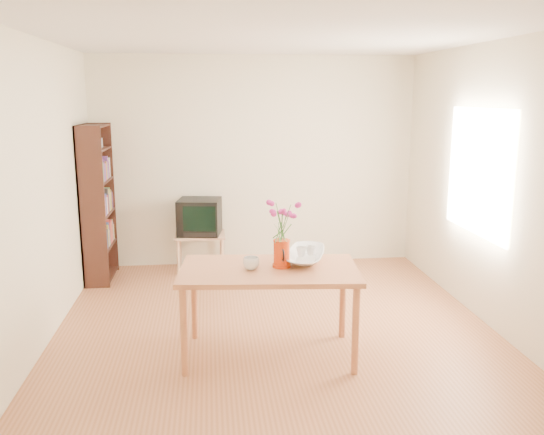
{
  "coord_description": "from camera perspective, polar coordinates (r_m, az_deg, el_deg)",
  "views": [
    {
      "loc": [
        -0.57,
        -4.9,
        2.12
      ],
      "look_at": [
        0.0,
        0.3,
        1.0
      ],
      "focal_mm": 38.0,
      "sensor_mm": 36.0,
      "label": 1
    }
  ],
  "objects": [
    {
      "name": "flowers",
      "position": [
        4.59,
        0.97,
        -0.12
      ],
      "size": [
        0.26,
        0.26,
        0.37
      ],
      "primitive_type": null,
      "color": "#BD2C85",
      "rests_on": "pitcher"
    },
    {
      "name": "teacup_a",
      "position": [
        4.84,
        2.92,
        -2.25
      ],
      "size": [
        0.1,
        0.1,
        0.07
      ],
      "primitive_type": "imported",
      "rotation": [
        0.0,
        0.0,
        0.79
      ],
      "color": "white",
      "rests_on": "bowl"
    },
    {
      "name": "mug",
      "position": [
        4.61,
        -2.07,
        -4.56
      ],
      "size": [
        0.16,
        0.16,
        0.1
      ],
      "primitive_type": "imported",
      "rotation": [
        0.0,
        0.0,
        3.43
      ],
      "color": "white",
      "rests_on": "table"
    },
    {
      "name": "teacup_b",
      "position": [
        4.88,
        3.87,
        -2.17
      ],
      "size": [
        0.1,
        0.1,
        0.07
      ],
      "primitive_type": "imported",
      "rotation": [
        0.0,
        0.0,
        2.18
      ],
      "color": "white",
      "rests_on": "bowl"
    },
    {
      "name": "bookshelf",
      "position": [
        6.89,
        -16.82,
        0.84
      ],
      "size": [
        0.28,
        0.7,
        1.8
      ],
      "color": "black",
      "rests_on": "ground"
    },
    {
      "name": "television",
      "position": [
        7.04,
        -7.19,
        0.15
      ],
      "size": [
        0.55,
        0.52,
        0.43
      ],
      "rotation": [
        0.0,
        0.0,
        -0.15
      ],
      "color": "black",
      "rests_on": "tv_stand"
    },
    {
      "name": "table",
      "position": [
        4.68,
        -0.28,
        -5.98
      ],
      "size": [
        1.5,
        0.94,
        0.75
      ],
      "rotation": [
        0.0,
        0.0,
        -0.09
      ],
      "color": "#AD603B",
      "rests_on": "ground"
    },
    {
      "name": "pitcher",
      "position": [
        4.66,
        0.96,
        -3.68
      ],
      "size": [
        0.15,
        0.23,
        0.23
      ],
      "rotation": [
        0.0,
        0.0,
        0.01
      ],
      "color": "red",
      "rests_on": "table"
    },
    {
      "name": "room",
      "position": [
        5.01,
        0.7,
        2.68
      ],
      "size": [
        4.5,
        4.5,
        4.5
      ],
      "color": "#995936",
      "rests_on": "ground"
    },
    {
      "name": "tv_stand",
      "position": [
        7.09,
        -7.13,
        -2.18
      ],
      "size": [
        0.6,
        0.45,
        0.46
      ],
      "color": "tan",
      "rests_on": "ground"
    },
    {
      "name": "bowl",
      "position": [
        4.84,
        3.4,
        -1.76
      ],
      "size": [
        0.56,
        0.56,
        0.43
      ],
      "primitive_type": "imported",
      "rotation": [
        0.0,
        0.0,
        -0.27
      ],
      "color": "white",
      "rests_on": "table"
    }
  ]
}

